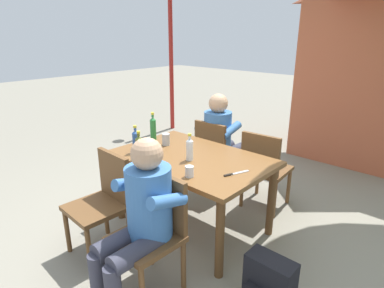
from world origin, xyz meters
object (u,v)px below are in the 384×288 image
table_knife (235,174)px  chair_near_left (104,198)px  person_in_white_shirt (141,213)px  dining_table (192,166)px  bottle_green (153,128)px  chair_near_right (154,228)px  person_in_plaid_shirt (221,136)px  cup_steel (166,139)px  cup_glass (189,171)px  bottle_olive (139,147)px  lamp_post (171,31)px  chair_far_right (264,166)px  bottle_blue (136,141)px  brick_kiosk (374,58)px  backpack_by_near_side (269,285)px  bottle_clear (190,149)px  chair_far_left (216,152)px

table_knife → chair_near_left: bearing=-140.3°
person_in_white_shirt → table_knife: person_in_white_shirt is taller
dining_table → table_knife: bearing=-7.0°
person_in_white_shirt → bottle_green: person_in_white_shirt is taller
chair_near_right → person_in_plaid_shirt: size_ratio=0.74×
dining_table → cup_steel: (-0.41, 0.06, 0.15)m
dining_table → cup_glass: bearing=-50.3°
bottle_olive → lamp_post: lamp_post is taller
chair_near_left → table_knife: (0.85, 0.70, 0.25)m
cup_glass → cup_steel: cup_steel is taller
chair_far_right → table_knife: 0.89m
bottle_blue → brick_kiosk: size_ratio=0.09×
cup_glass → brick_kiosk: brick_kiosk is taller
chair_far_right → cup_glass: chair_far_right is taller
person_in_plaid_shirt → backpack_by_near_side: (1.40, -1.28, -0.46)m
brick_kiosk → chair_near_right: bearing=-93.6°
bottle_clear → person_in_plaid_shirt: bearing=111.2°
cup_steel → chair_near_left: bearing=-83.7°
bottle_blue → cup_steel: (0.06, 0.34, -0.05)m
lamp_post → chair_far_left: bearing=-33.6°
dining_table → chair_near_right: bearing=-67.0°
person_in_white_shirt → bottle_clear: (-0.27, 0.79, 0.19)m
chair_near_left → bottle_blue: bottle_blue is taller
chair_far_right → bottle_blue: bottle_blue is taller
brick_kiosk → chair_far_left: bearing=-109.7°
person_in_plaid_shirt → bottle_blue: size_ratio=4.45×
dining_table → chair_near_left: 0.85m
bottle_green → cup_steel: bearing=-8.5°
table_knife → lamp_post: 4.11m
bottle_blue → backpack_by_near_side: bottle_blue is taller
bottle_olive → bottle_blue: size_ratio=0.99×
chair_near_left → dining_table: bearing=67.3°
cup_glass → table_knife: size_ratio=0.38×
chair_far_right → table_knife: (0.20, -0.83, 0.25)m
bottle_blue → person_in_white_shirt: bearing=-37.0°
bottle_clear → cup_glass: (0.24, -0.26, -0.06)m
chair_near_right → backpack_by_near_side: chair_near_right is taller
person_in_plaid_shirt → cup_glass: size_ratio=13.16×
person_in_plaid_shirt → person_in_white_shirt: bearing=-69.7°
person_in_plaid_shirt → brick_kiosk: 2.70m
chair_far_right → lamp_post: size_ratio=0.33×
chair_far_left → table_knife: chair_far_left is taller
bottle_clear → cup_glass: 0.36m
bottle_clear → chair_near_left: bearing=-118.6°
bottle_blue → backpack_by_near_side: bearing=-4.6°
chair_far_right → cup_steel: (-0.74, -0.71, 0.31)m
bottle_olive → table_knife: (0.84, 0.30, -0.11)m
table_knife → brick_kiosk: 3.43m
bottle_blue → person_in_plaid_shirt: bearing=82.8°
bottle_green → lamp_post: lamp_post is taller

